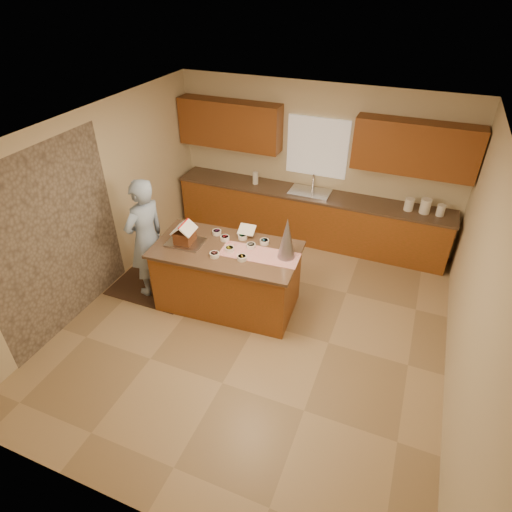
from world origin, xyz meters
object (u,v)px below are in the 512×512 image
(tinsel_tree, at_px, (287,238))
(gingerbread_house, at_px, (185,235))
(boy, at_px, (146,239))
(island_base, at_px, (228,278))

(tinsel_tree, height_order, gingerbread_house, tinsel_tree)
(boy, relative_size, gingerbread_house, 5.78)
(tinsel_tree, bearing_deg, gingerbread_house, -171.82)
(gingerbread_house, bearing_deg, island_base, 9.08)
(island_base, distance_m, boy, 1.31)
(tinsel_tree, height_order, boy, boy)
(island_base, height_order, boy, boy)
(tinsel_tree, bearing_deg, boy, -173.31)
(island_base, bearing_deg, boy, -177.78)
(gingerbread_house, bearing_deg, boy, -176.67)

